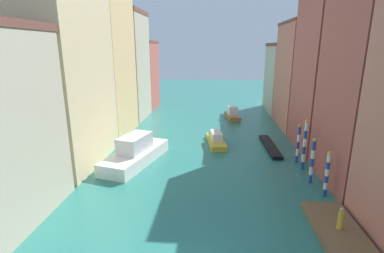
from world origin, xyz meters
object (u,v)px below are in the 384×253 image
(waterfront_dock, at_px, (341,235))
(mooring_pole_2, at_px, (305,144))
(person_on_dock, at_px, (341,219))
(mooring_pole_0, at_px, (327,173))
(motorboat_1, at_px, (232,114))
(mooring_pole_3, at_px, (298,143))
(gondola_black, at_px, (270,146))
(mooring_pole_1, at_px, (312,160))
(motorboat_0, at_px, (216,140))
(vaporetto_white, at_px, (135,153))

(waterfront_dock, bearing_deg, mooring_pole_2, 86.40)
(person_on_dock, height_order, mooring_pole_0, mooring_pole_0)
(waterfront_dock, height_order, mooring_pole_0, mooring_pole_0)
(waterfront_dock, bearing_deg, motorboat_1, 99.27)
(mooring_pole_2, distance_m, motorboat_1, 22.43)
(mooring_pole_3, xyz_separation_m, gondola_black, (-2.05, 4.61, -1.99))
(mooring_pole_1, relative_size, mooring_pole_3, 1.01)
(person_on_dock, xyz_separation_m, motorboat_0, (-8.26, 18.48, -0.64))
(mooring_pole_1, height_order, mooring_pole_2, mooring_pole_2)
(person_on_dock, relative_size, motorboat_1, 0.28)
(mooring_pole_2, height_order, vaporetto_white, mooring_pole_2)
(person_on_dock, distance_m, vaporetto_white, 20.59)
(person_on_dock, xyz_separation_m, gondola_black, (-1.50, 17.49, -1.01))
(mooring_pole_3, height_order, gondola_black, mooring_pole_3)
(mooring_pole_0, height_order, motorboat_0, mooring_pole_0)
(mooring_pole_0, relative_size, mooring_pole_3, 0.93)
(motorboat_1, bearing_deg, mooring_pole_1, -76.46)
(vaporetto_white, bearing_deg, mooring_pole_3, 4.45)
(person_on_dock, height_order, mooring_pole_1, mooring_pole_1)
(mooring_pole_0, xyz_separation_m, vaporetto_white, (-18.05, 6.02, -0.97))
(vaporetto_white, relative_size, gondola_black, 1.21)
(waterfront_dock, distance_m, mooring_pole_0, 6.26)
(vaporetto_white, xyz_separation_m, motorboat_0, (8.81, 6.98, -0.51))
(vaporetto_white, xyz_separation_m, motorboat_1, (11.64, 21.11, -0.30))
(person_on_dock, relative_size, mooring_pole_3, 0.36)
(mooring_pole_2, xyz_separation_m, motorboat_0, (-8.94, 7.36, -2.12))
(waterfront_dock, xyz_separation_m, mooring_pole_1, (0.55, 8.35, 1.99))
(mooring_pole_2, xyz_separation_m, motorboat_1, (-6.12, 21.50, -1.90))
(mooring_pole_2, height_order, gondola_black, mooring_pole_2)
(mooring_pole_3, bearing_deg, person_on_dock, -92.47)
(waterfront_dock, distance_m, mooring_pole_3, 13.45)
(mooring_pole_0, distance_m, mooring_pole_1, 2.50)
(person_on_dock, bearing_deg, mooring_pole_3, 87.53)
(waterfront_dock, height_order, motorboat_0, motorboat_0)
(mooring_pole_1, bearing_deg, vaporetto_white, 168.52)
(person_on_dock, bearing_deg, vaporetto_white, 146.03)
(mooring_pole_1, xyz_separation_m, mooring_pole_2, (0.17, 3.19, 0.46))
(person_on_dock, distance_m, mooring_pole_0, 5.63)
(mooring_pole_0, height_order, motorboat_1, mooring_pole_0)
(mooring_pole_2, bearing_deg, motorboat_0, 140.54)
(mooring_pole_0, relative_size, mooring_pole_1, 0.92)
(person_on_dock, relative_size, motorboat_0, 0.24)
(motorboat_0, bearing_deg, vaporetto_white, -141.63)
(mooring_pole_3, height_order, vaporetto_white, mooring_pole_3)
(gondola_black, height_order, motorboat_0, motorboat_0)
(vaporetto_white, xyz_separation_m, gondola_black, (15.58, 5.99, -0.88))
(mooring_pole_2, relative_size, motorboat_1, 0.97)
(waterfront_dock, relative_size, mooring_pole_1, 1.79)
(waterfront_dock, xyz_separation_m, vaporetto_white, (-17.03, 11.92, 0.85))
(mooring_pole_2, distance_m, motorboat_0, 11.77)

